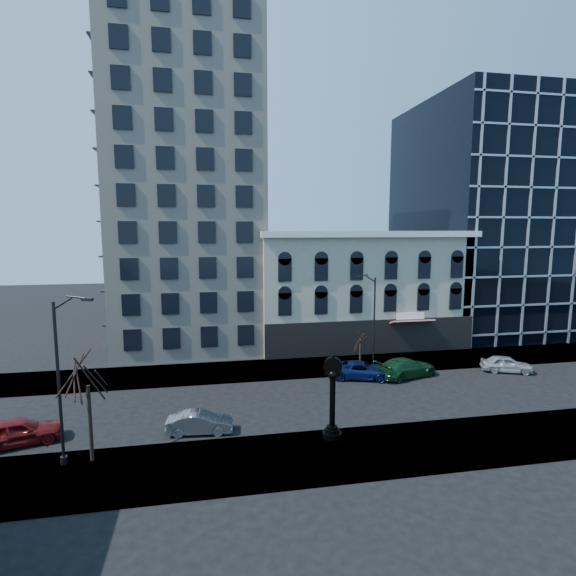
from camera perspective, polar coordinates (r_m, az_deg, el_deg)
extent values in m
plane|color=black|center=(33.87, -2.14, -14.53)|extent=(160.00, 160.00, 0.00)
cube|color=gray|center=(41.31, -3.82, -10.33)|extent=(160.00, 6.00, 0.12)
cube|color=gray|center=(26.69, 0.59, -20.76)|extent=(160.00, 6.00, 0.12)
cube|color=beige|center=(50.47, -12.58, 14.51)|extent=(15.00, 15.00, 38.00)
cube|color=#B9B298|center=(50.34, 8.69, -0.22)|extent=(22.00, 10.00, 12.00)
cube|color=white|center=(45.03, 11.05, 6.74)|extent=(22.60, 0.80, 0.60)
cube|color=black|center=(46.46, 10.65, -6.19)|extent=(22.00, 0.30, 3.60)
cube|color=maroon|center=(47.22, 15.48, -4.13)|extent=(4.50, 1.18, 0.55)
cube|color=black|center=(63.65, 24.70, 8.00)|extent=(20.00, 20.00, 28.00)
cylinder|color=black|center=(28.85, 5.60, -18.04)|extent=(1.18, 1.18, 0.32)
cylinder|color=black|center=(28.73, 5.61, -17.55)|extent=(0.86, 0.86, 0.22)
cylinder|color=black|center=(28.65, 5.62, -17.20)|extent=(0.65, 0.65, 0.17)
cylinder|color=black|center=(28.01, 5.66, -14.16)|extent=(0.34, 0.34, 3.12)
sphere|color=black|center=(27.44, 5.71, -10.91)|extent=(0.60, 0.60, 0.60)
cube|color=black|center=(27.40, 5.71, -10.70)|extent=(0.99, 0.56, 0.27)
cylinder|color=black|center=(27.27, 5.72, -9.84)|extent=(1.17, 0.71, 1.12)
cylinder|color=white|center=(27.10, 5.83, -9.95)|extent=(0.90, 0.35, 0.95)
cylinder|color=white|center=(27.44, 5.61, -9.73)|extent=(0.90, 0.35, 0.95)
sphere|color=black|center=(27.09, 5.74, -8.53)|extent=(0.22, 0.22, 0.22)
cylinder|color=black|center=(27.06, -27.09, -10.87)|extent=(0.17, 0.17, 8.87)
cylinder|color=black|center=(28.62, -26.56, -18.95)|extent=(0.37, 0.37, 0.41)
cube|color=black|center=(24.96, -24.03, -1.34)|extent=(0.61, 0.40, 0.14)
cylinder|color=black|center=(41.28, 10.87, -4.42)|extent=(0.15, 0.15, 8.30)
cylinder|color=black|center=(42.27, 10.74, -9.67)|extent=(0.35, 0.35, 0.39)
cube|color=black|center=(39.59, 8.86, 1.42)|extent=(0.57, 0.33, 0.14)
cylinder|color=black|center=(27.57, -23.82, -15.43)|extent=(0.21, 0.21, 4.27)
cylinder|color=black|center=(41.30, 9.15, -8.61)|extent=(0.20, 0.20, 2.36)
imported|color=maroon|center=(32.12, -31.05, -15.33)|extent=(5.13, 3.19, 1.63)
imported|color=#595B60|center=(29.82, -11.14, -16.42)|extent=(4.21, 1.78, 1.35)
imported|color=#0C194C|center=(39.48, 9.33, -10.25)|extent=(5.71, 3.83, 1.45)
imported|color=#143F1E|center=(40.63, 14.78, -9.74)|extent=(6.13, 3.95, 1.65)
imported|color=#A5A8AD|center=(45.08, 26.01, -8.67)|extent=(4.62, 3.22, 1.46)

